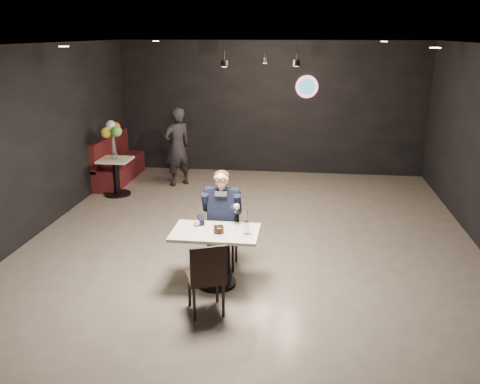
# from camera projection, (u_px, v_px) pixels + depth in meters

# --- Properties ---
(floor) EXTENTS (9.00, 9.00, 0.00)m
(floor) POSITION_uv_depth(u_px,v_px,m) (249.00, 247.00, 7.81)
(floor) COLOR gray
(floor) RESTS_ON ground
(wall_sign) EXTENTS (0.50, 0.06, 0.50)m
(wall_sign) POSITION_uv_depth(u_px,v_px,m) (307.00, 87.00, 11.34)
(wall_sign) COLOR pink
(wall_sign) RESTS_ON floor
(pendant_lights) EXTENTS (1.40, 1.20, 0.36)m
(pendant_lights) POSITION_uv_depth(u_px,v_px,m) (263.00, 49.00, 8.84)
(pendant_lights) COLOR black
(pendant_lights) RESTS_ON floor
(main_table) EXTENTS (1.10, 0.70, 0.75)m
(main_table) POSITION_uv_depth(u_px,v_px,m) (216.00, 258.00, 6.56)
(main_table) COLOR white
(main_table) RESTS_ON floor
(chair_far) EXTENTS (0.42, 0.46, 0.92)m
(chair_far) POSITION_uv_depth(u_px,v_px,m) (222.00, 236.00, 7.06)
(chair_far) COLOR black
(chair_far) RESTS_ON floor
(chair_near) EXTENTS (0.56, 0.58, 0.92)m
(chair_near) POSITION_uv_depth(u_px,v_px,m) (206.00, 276.00, 5.89)
(chair_near) COLOR black
(chair_near) RESTS_ON floor
(seated_man) EXTENTS (0.60, 0.80, 1.44)m
(seated_man) POSITION_uv_depth(u_px,v_px,m) (222.00, 218.00, 6.98)
(seated_man) COLOR black
(seated_man) RESTS_ON floor
(dessert_plate) EXTENTS (0.22, 0.22, 0.01)m
(dessert_plate) POSITION_uv_depth(u_px,v_px,m) (219.00, 233.00, 6.36)
(dessert_plate) COLOR white
(dessert_plate) RESTS_ON main_table
(cake_slice) EXTENTS (0.14, 0.13, 0.08)m
(cake_slice) POSITION_uv_depth(u_px,v_px,m) (219.00, 230.00, 6.35)
(cake_slice) COLOR black
(cake_slice) RESTS_ON dessert_plate
(mint_leaf) EXTENTS (0.07, 0.04, 0.01)m
(mint_leaf) POSITION_uv_depth(u_px,v_px,m) (219.00, 228.00, 6.28)
(mint_leaf) COLOR #2C812A
(mint_leaf) RESTS_ON cake_slice
(sundae_glass) EXTENTS (0.07, 0.07, 0.17)m
(sundae_glass) POSITION_uv_depth(u_px,v_px,m) (246.00, 227.00, 6.34)
(sundae_glass) COLOR silver
(sundae_glass) RESTS_ON main_table
(wafer_cone) EXTENTS (0.08, 0.08, 0.13)m
(wafer_cone) POSITION_uv_depth(u_px,v_px,m) (246.00, 216.00, 6.27)
(wafer_cone) COLOR #C1804F
(wafer_cone) RESTS_ON sundae_glass
(booth_bench) EXTENTS (0.50, 2.01, 1.00)m
(booth_bench) POSITION_uv_depth(u_px,v_px,m) (119.00, 159.00, 11.18)
(booth_bench) COLOR #3F0D18
(booth_bench) RESTS_ON floor
(side_table) EXTENTS (0.61, 0.61, 0.76)m
(side_table) POSITION_uv_depth(u_px,v_px,m) (116.00, 177.00, 10.23)
(side_table) COLOR white
(side_table) RESTS_ON floor
(balloon_vase) EXTENTS (0.10, 0.10, 0.15)m
(balloon_vase) POSITION_uv_depth(u_px,v_px,m) (115.00, 155.00, 10.10)
(balloon_vase) COLOR silver
(balloon_vase) RESTS_ON side_table
(balloon_bunch) EXTENTS (0.38, 0.38, 0.63)m
(balloon_bunch) POSITION_uv_depth(u_px,v_px,m) (113.00, 136.00, 9.98)
(balloon_bunch) COLOR yellow
(balloon_bunch) RESTS_ON balloon_vase
(passerby) EXTENTS (0.72, 0.71, 1.67)m
(passerby) POSITION_uv_depth(u_px,v_px,m) (177.00, 147.00, 10.77)
(passerby) COLOR black
(passerby) RESTS_ON floor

